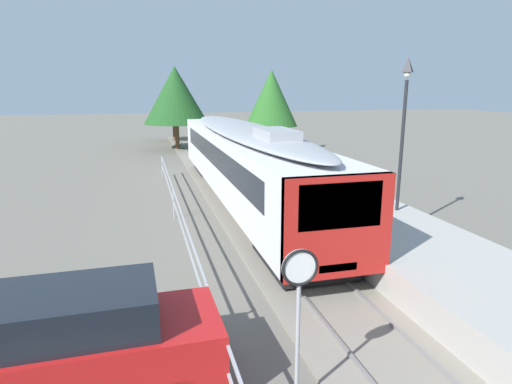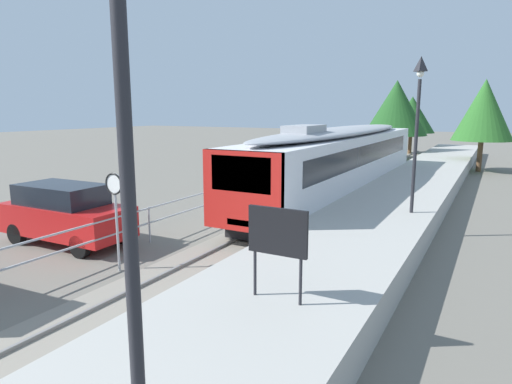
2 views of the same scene
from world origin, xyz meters
name	(u,v)px [view 1 (image 1 of 2)]	position (x,y,z in m)	size (l,w,h in m)	color
ground_plane	(180,211)	(-3.00, 22.00, 0.00)	(160.00, 160.00, 0.00)	#6B665B
track_rails	(247,206)	(0.00, 22.00, 0.03)	(3.20, 60.00, 0.14)	gray
commuter_train	(243,158)	(0.00, 22.59, 2.15)	(2.82, 20.28, 3.74)	silver
station_platform	(314,193)	(3.25, 22.00, 0.45)	(3.90, 60.00, 0.90)	#A8A59E
platform_lamp_mid_platform	(405,106)	(4.42, 16.97, 4.62)	(0.34, 0.34, 5.35)	#232328
speed_limit_sign	(299,290)	(-2.18, 9.47, 2.12)	(0.61, 0.10, 2.81)	#9EA0A5
carpark_fence	(206,296)	(-3.30, 12.00, 0.91)	(0.06, 36.06, 1.25)	#9EA0A5
parked_suv_red	(79,344)	(-5.65, 10.54, 1.06)	(4.63, 1.99, 2.04)	red
tree_behind_carpark	(176,95)	(-1.36, 42.04, 4.66)	(5.54, 5.54, 7.08)	brown
tree_behind_station_far	(173,101)	(-1.08, 48.60, 4.00)	(4.60, 4.60, 5.83)	brown
tree_distant_left	(271,98)	(5.78, 37.31, 4.47)	(4.19, 4.19, 6.68)	brown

